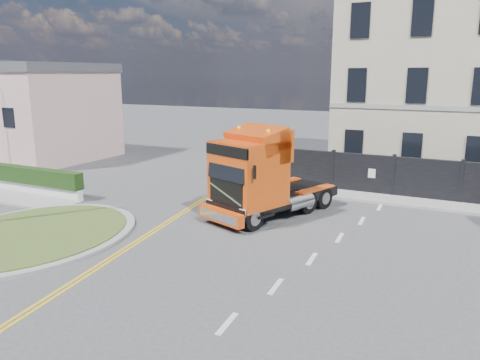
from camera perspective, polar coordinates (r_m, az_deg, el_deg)
The scene contains 9 objects.
ground at distance 16.99m, azimuth -0.43°, elevation -7.46°, with size 120.00×120.00×0.00m, color #424244.
traffic_island at distance 19.01m, azimuth -24.14°, elevation -6.14°, with size 6.80×6.80×0.17m.
hedge_wall at distance 26.11m, azimuth -25.16°, elevation 0.21°, with size 8.00×0.55×1.35m.
pavement_side at distance 25.61m, azimuth -26.92°, elevation -1.78°, with size 8.50×1.80×0.10m, color gray.
seaside_bldg_pink at distance 35.88m, azimuth -23.21°, elevation 7.17°, with size 8.00×8.00×6.00m, color beige.
hoarding_fence at distance 23.73m, azimuth 24.25°, elevation -0.22°, with size 18.80×0.25×2.00m.
georgian_building at distance 30.74m, azimuth 24.71°, elevation 11.46°, with size 12.30×10.30×12.80m.
pavement_far at distance 23.09m, azimuth 22.57°, elevation -2.81°, with size 20.00×1.60×0.12m, color gray.
truck at distance 19.26m, azimuth 2.31°, elevation 0.15°, with size 4.33×6.62×3.72m.
Camera 1 is at (7.21, -14.21, 5.88)m, focal length 35.00 mm.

